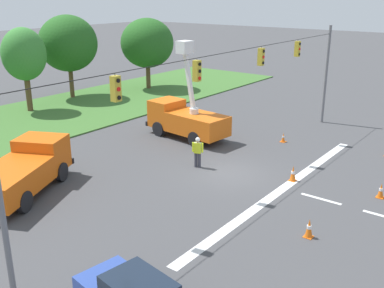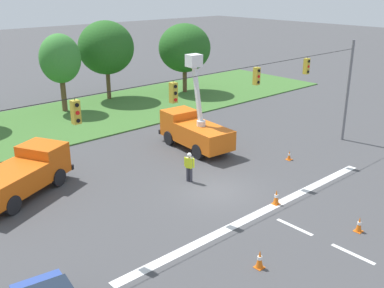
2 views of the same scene
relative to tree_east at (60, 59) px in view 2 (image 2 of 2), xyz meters
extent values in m
plane|color=#424244|center=(-1.32, -20.51, -4.69)|extent=(200.00, 200.00, 0.00)
cube|color=#3D6B2D|center=(-1.32, -2.51, -4.64)|extent=(56.00, 12.00, 0.10)
cube|color=silver|center=(-1.32, -23.76, -4.69)|extent=(17.60, 0.50, 0.01)
cube|color=silver|center=(-1.32, -25.76, -4.69)|extent=(0.20, 2.00, 0.01)
cube|color=silver|center=(-1.32, -28.76, -4.69)|extent=(0.20, 2.00, 0.01)
cylinder|color=slate|center=(11.68, -20.51, -1.09)|extent=(0.20, 0.20, 7.20)
cylinder|color=black|center=(-1.32, -20.51, 1.91)|extent=(26.00, 0.03, 0.03)
cylinder|color=black|center=(-9.31, -20.51, 1.86)|extent=(0.02, 0.02, 0.10)
cube|color=gold|center=(-9.31, -20.51, 1.33)|extent=(0.32, 0.28, 0.96)
cylinder|color=black|center=(-9.31, -20.67, 1.65)|extent=(0.16, 0.05, 0.16)
cylinder|color=red|center=(-9.31, -20.67, 1.33)|extent=(0.16, 0.05, 0.16)
cylinder|color=black|center=(-9.31, -20.67, 1.01)|extent=(0.16, 0.05, 0.16)
cylinder|color=black|center=(-4.29, -20.51, 1.86)|extent=(0.02, 0.02, 0.10)
cube|color=gold|center=(-4.29, -20.51, 1.33)|extent=(0.32, 0.28, 0.96)
cylinder|color=black|center=(-4.29, -20.67, 1.65)|extent=(0.16, 0.05, 0.16)
cylinder|color=black|center=(-4.29, -20.67, 1.33)|extent=(0.16, 0.05, 0.16)
cylinder|color=red|center=(-4.29, -20.67, 1.01)|extent=(0.16, 0.05, 0.16)
cylinder|color=black|center=(1.65, -20.51, 1.86)|extent=(0.02, 0.02, 0.10)
cube|color=gold|center=(1.65, -20.51, 1.33)|extent=(0.32, 0.28, 0.96)
cylinder|color=black|center=(1.65, -20.67, 1.65)|extent=(0.16, 0.05, 0.16)
cylinder|color=red|center=(1.65, -20.67, 1.33)|extent=(0.16, 0.05, 0.16)
cylinder|color=black|center=(1.65, -20.67, 1.01)|extent=(0.16, 0.05, 0.16)
cylinder|color=black|center=(6.33, -20.51, 1.86)|extent=(0.02, 0.02, 0.10)
cube|color=gold|center=(6.33, -20.51, 1.33)|extent=(0.32, 0.28, 0.96)
cylinder|color=black|center=(6.33, -20.67, 1.65)|extent=(0.16, 0.05, 0.16)
cylinder|color=red|center=(6.33, -20.67, 1.33)|extent=(0.16, 0.05, 0.16)
cylinder|color=black|center=(6.33, -20.67, 1.01)|extent=(0.16, 0.05, 0.16)
cylinder|color=brown|center=(0.00, 0.00, -3.08)|extent=(0.46, 0.46, 3.22)
ellipsoid|color=#387F33|center=(0.00, 0.00, 0.04)|extent=(3.55, 3.39, 4.22)
cylinder|color=brown|center=(5.39, 1.31, -3.31)|extent=(0.40, 0.40, 2.77)
ellipsoid|color=#235B1E|center=(5.39, 1.31, 0.35)|extent=(5.36, 5.13, 5.05)
cylinder|color=brown|center=(12.85, -1.48, -3.52)|extent=(0.44, 0.44, 2.36)
ellipsoid|color=#235B1E|center=(12.85, -1.48, -0.07)|extent=(5.34, 5.20, 4.88)
cube|color=orange|center=(2.26, -15.65, -3.54)|extent=(2.61, 4.23, 1.31)
cube|color=orange|center=(2.53, -12.78, -3.28)|extent=(2.30, 1.92, 1.83)
cube|color=#1E2838|center=(2.59, -12.18, -2.96)|extent=(1.91, 0.28, 0.82)
cube|color=black|center=(2.62, -11.84, -4.04)|extent=(2.25, 0.37, 0.30)
cylinder|color=black|center=(1.48, -12.91, -4.19)|extent=(0.37, 1.02, 1.00)
cylinder|color=black|center=(3.53, -13.10, -4.19)|extent=(0.37, 1.02, 1.00)
cylinder|color=black|center=(1.17, -16.27, -4.19)|extent=(0.37, 1.02, 1.00)
cylinder|color=black|center=(3.22, -16.46, -4.19)|extent=(0.37, 1.02, 1.00)
cylinder|color=silver|center=(2.29, -15.36, -2.70)|extent=(0.60, 0.60, 0.36)
cube|color=white|center=(2.33, -14.96, -0.88)|extent=(0.34, 1.07, 4.06)
cube|color=white|center=(2.36, -14.55, 1.38)|extent=(0.97, 0.88, 0.80)
cube|color=#D6560F|center=(-10.53, -14.30, -3.61)|extent=(4.96, 4.13, 1.17)
cube|color=#D6560F|center=(-7.77, -12.94, -3.32)|extent=(2.71, 2.95, 1.76)
cube|color=#1E2838|center=(-7.19, -12.65, -3.01)|extent=(1.02, 1.93, 0.79)
cube|color=black|center=(-6.87, -12.49, -4.04)|extent=(1.24, 2.29, 0.30)
cylinder|color=black|center=(-8.50, -12.03, -4.19)|extent=(1.02, 0.69, 1.00)
cylinder|color=black|center=(-7.49, -14.07, -4.19)|extent=(1.02, 0.69, 1.00)
cylinder|color=black|center=(-10.72, -15.66, -4.19)|extent=(1.02, 0.69, 1.00)
cylinder|color=#383842|center=(-1.62, -18.46, -4.27)|extent=(0.18, 0.18, 0.85)
cylinder|color=#383842|center=(-1.54, -18.65, -4.27)|extent=(0.18, 0.18, 0.85)
cube|color=#D8EA26|center=(-1.58, -18.55, -3.54)|extent=(0.37, 0.46, 0.60)
cube|color=silver|center=(-1.58, -18.55, -3.54)|extent=(0.23, 0.42, 0.62)
cylinder|color=#D8EA26|center=(-1.68, -18.30, -3.51)|extent=(0.11, 0.11, 0.55)
cylinder|color=#D8EA26|center=(-1.48, -18.80, -3.51)|extent=(0.11, 0.11, 0.55)
sphere|color=tan|center=(-1.58, -18.55, -3.11)|extent=(0.22, 0.22, 0.22)
sphere|color=white|center=(-1.58, -18.55, -3.05)|extent=(0.26, 0.26, 0.26)
cube|color=orange|center=(0.56, -27.96, -4.68)|extent=(0.36, 0.36, 0.03)
cone|color=orange|center=(0.56, -27.96, -4.31)|extent=(0.29, 0.29, 0.71)
cylinder|color=white|center=(0.56, -27.96, -4.27)|extent=(0.18, 0.18, 0.13)
cube|color=orange|center=(5.48, -20.36, -4.68)|extent=(0.36, 0.36, 0.03)
cone|color=orange|center=(5.48, -20.36, -4.36)|extent=(0.24, 0.24, 0.60)
cylinder|color=white|center=(5.48, -20.36, -4.33)|extent=(0.15, 0.15, 0.11)
cube|color=orange|center=(-5.04, -26.74, -4.68)|extent=(0.36, 0.36, 0.03)
cone|color=orange|center=(-5.04, -26.74, -4.27)|extent=(0.31, 0.31, 0.78)
cylinder|color=white|center=(-5.04, -26.74, -4.23)|extent=(0.19, 0.19, 0.14)
cube|color=orange|center=(-0.11, -23.70, -4.68)|extent=(0.36, 0.36, 0.03)
cone|color=orange|center=(-0.11, -23.70, -4.27)|extent=(0.32, 0.32, 0.79)
cylinder|color=white|center=(-0.11, -23.70, -4.23)|extent=(0.20, 0.20, 0.14)
camera|label=1|loc=(-20.62, -32.73, 4.70)|focal=42.00mm
camera|label=2|loc=(-17.30, -36.40, 6.16)|focal=42.00mm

